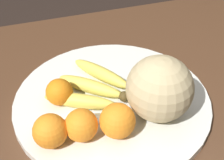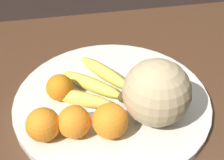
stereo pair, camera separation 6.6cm
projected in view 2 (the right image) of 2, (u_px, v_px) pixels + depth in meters
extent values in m
cube|color=#4C301E|center=(124.00, 118.00, 0.69)|extent=(1.44, 0.94, 0.04)
cylinder|color=silver|center=(112.00, 100.00, 0.70)|extent=(0.43, 0.43, 0.02)
torus|color=#1E4C56|center=(112.00, 99.00, 0.70)|extent=(0.43, 0.43, 0.01)
sphere|color=tan|center=(157.00, 92.00, 0.60)|extent=(0.13, 0.13, 0.13)
sphere|color=#473819|center=(124.00, 97.00, 0.67)|extent=(0.02, 0.02, 0.02)
ellipsoid|color=#DBC64C|center=(105.00, 73.00, 0.73)|extent=(0.12, 0.15, 0.03)
ellipsoid|color=#DBC64C|center=(92.00, 84.00, 0.70)|extent=(0.14, 0.13, 0.03)
ellipsoid|color=#DBC64C|center=(79.00, 98.00, 0.67)|extent=(0.15, 0.10, 0.03)
sphere|color=orange|center=(43.00, 125.00, 0.58)|extent=(0.07, 0.07, 0.07)
sphere|color=orange|center=(60.00, 88.00, 0.67)|extent=(0.06, 0.06, 0.06)
sphere|color=orange|center=(74.00, 122.00, 0.59)|extent=(0.06, 0.06, 0.06)
sphere|color=orange|center=(110.00, 121.00, 0.59)|extent=(0.07, 0.07, 0.07)
cube|color=white|center=(89.00, 115.00, 0.65)|extent=(0.09, 0.07, 0.00)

